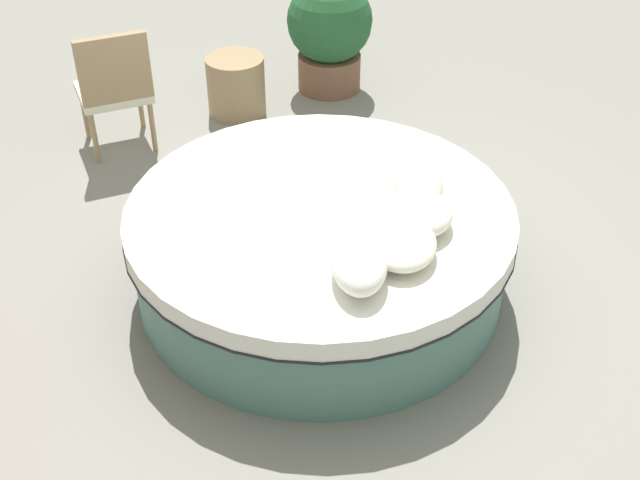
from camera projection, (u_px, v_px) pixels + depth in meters
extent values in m
plane|color=gray|center=(320.00, 285.00, 5.12)|extent=(16.00, 16.00, 0.00)
cylinder|color=#4C726B|center=(320.00, 256.00, 4.98)|extent=(2.21, 2.21, 0.46)
cylinder|color=black|center=(320.00, 225.00, 4.85)|extent=(2.28, 2.28, 0.02)
cylinder|color=silver|center=(320.00, 216.00, 4.81)|extent=(2.27, 2.27, 0.13)
ellipsoid|color=white|center=(359.00, 261.00, 4.20)|extent=(0.52, 0.29, 0.21)
ellipsoid|color=silver|center=(400.00, 241.00, 4.38)|extent=(0.52, 0.39, 0.15)
ellipsoid|color=silver|center=(417.00, 212.00, 4.58)|extent=(0.44, 0.39, 0.18)
ellipsoid|color=beige|center=(417.00, 183.00, 4.78)|extent=(0.53, 0.29, 0.21)
cylinder|color=#997A56|center=(85.00, 113.00, 6.49)|extent=(0.04, 0.04, 0.42)
cylinder|color=#997A56|center=(140.00, 103.00, 6.63)|extent=(0.04, 0.04, 0.42)
cylinder|color=#997A56|center=(95.00, 138.00, 6.18)|extent=(0.04, 0.04, 0.42)
cylinder|color=#997A56|center=(153.00, 127.00, 6.32)|extent=(0.04, 0.04, 0.42)
cube|color=beige|center=(114.00, 92.00, 6.26)|extent=(0.66, 0.67, 0.06)
cube|color=#997A56|center=(114.00, 69.00, 5.93)|extent=(0.25, 0.50, 0.50)
cylinder|color=brown|center=(329.00, 71.00, 7.23)|extent=(0.54, 0.54, 0.31)
sphere|color=#23562D|center=(330.00, 20.00, 6.95)|extent=(0.72, 0.72, 0.72)
cylinder|color=#997A56|center=(236.00, 85.00, 6.81)|extent=(0.48, 0.48, 0.49)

